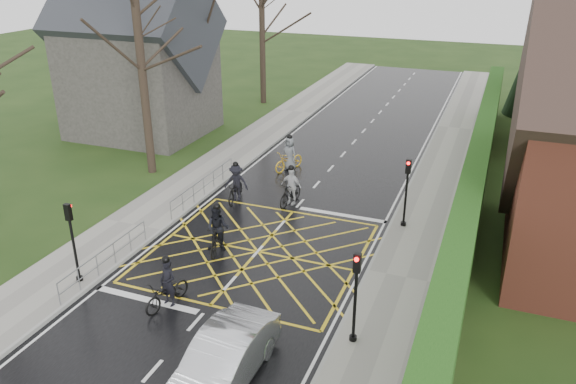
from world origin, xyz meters
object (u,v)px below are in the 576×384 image
Objects in this scene: cyclist_rear at (167,290)px; cyclist_front at (291,190)px; cyclist_back at (218,233)px; cyclist_mid at (236,186)px; cyclist_lead at (289,158)px; car at (223,361)px.

cyclist_front is (0.94, 9.29, 0.11)m from cyclist_rear.
cyclist_back reaches higher than cyclist_mid.
cyclist_back is at bearing -64.71° from cyclist_lead.
cyclist_lead is at bearing 69.57° from cyclist_mid.
cyclist_back is 9.48m from cyclist_lead.
car is (3.67, -6.67, -0.04)m from cyclist_back.
cyclist_mid is at bearing -160.43° from cyclist_front.
cyclist_front is at bearing -46.15° from cyclist_lead.
cyclist_lead is at bearing 106.09° from cyclist_rear.
cyclist_rear is 4.37m from car.
cyclist_lead is at bearing 79.32° from cyclist_back.
cyclist_lead is (0.95, 4.71, -0.02)m from cyclist_mid.
cyclist_rear is 0.98× the size of cyclist_mid.
cyclist_front reaches higher than cyclist_rear.
cyclist_back reaches higher than cyclist_rear.
cyclist_back is at bearing 105.65° from cyclist_rear.
cyclist_front is at bearing 63.78° from cyclist_back.
cyclist_back reaches higher than car.
cyclist_mid is 2.69m from cyclist_front.
cyclist_front is (2.64, 0.51, 0.01)m from cyclist_mid.
cyclist_lead is at bearing 106.00° from car.
cyclist_front is 12.20m from car.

